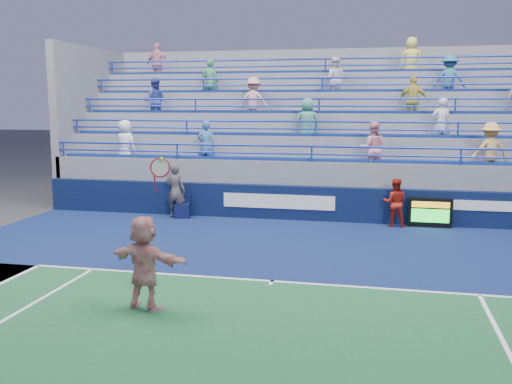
% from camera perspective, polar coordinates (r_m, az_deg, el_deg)
% --- Properties ---
extents(ground, '(120.00, 120.00, 0.00)m').
position_cam_1_polar(ground, '(12.08, 1.62, -9.00)').
color(ground, '#333538').
extents(sponsor_wall, '(18.00, 0.32, 1.10)m').
position_cam_1_polar(sponsor_wall, '(18.19, 5.44, -1.14)').
color(sponsor_wall, '#091633').
rests_on(sponsor_wall, ground).
extents(bleacher_stand, '(18.00, 5.60, 6.13)m').
position_cam_1_polar(bleacher_stand, '(21.78, 6.68, 3.14)').
color(bleacher_stand, slate).
rests_on(bleacher_stand, ground).
extents(serve_speed_board, '(1.29, 0.17, 0.89)m').
position_cam_1_polar(serve_speed_board, '(17.86, 17.02, -2.02)').
color(serve_speed_board, black).
rests_on(serve_speed_board, ground).
extents(judge_chair, '(0.57, 0.58, 0.85)m').
position_cam_1_polar(judge_chair, '(18.72, -7.36, -1.75)').
color(judge_chair, '#0B1139').
rests_on(judge_chair, ground).
extents(tennis_player, '(1.68, 0.89, 2.78)m').
position_cam_1_polar(tennis_player, '(10.52, -11.10, -6.93)').
color(tennis_player, silver).
rests_on(tennis_player, ground).
extents(line_judge, '(0.67, 0.46, 1.78)m').
position_cam_1_polar(line_judge, '(18.63, -8.05, 0.11)').
color(line_judge, '#131935').
rests_on(line_judge, ground).
extents(ball_girl, '(0.72, 0.56, 1.47)m').
position_cam_1_polar(ball_girl, '(17.70, 13.71, -1.04)').
color(ball_girl, '#A11E12').
rests_on(ball_girl, ground).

